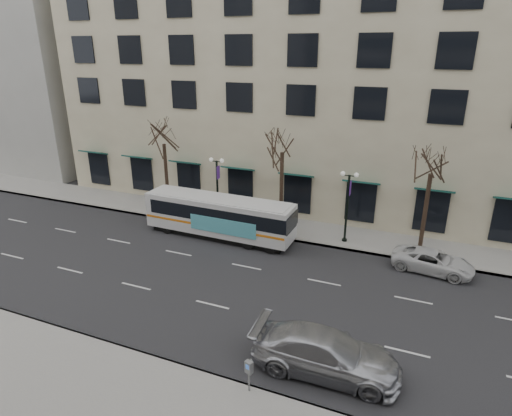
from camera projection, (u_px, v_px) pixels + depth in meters
The scene contains 13 objects.
ground at pixel (231, 284), 25.03m from camera, with size 160.00×160.00×0.00m, color black.
sidewalk_far at pixel (346, 237), 31.00m from camera, with size 80.00×4.00×0.15m, color gray.
building_hotel at pixel (306, 59), 39.66m from camera, with size 40.00×20.00×24.00m, color #B6AA8B.
building_far_upblock at pixel (20, 38), 51.79m from camera, with size 28.00×20.00×28.00m, color #999993.
tree_far_left at pixel (163, 132), 33.84m from camera, with size 3.60×3.60×8.34m.
tree_far_mid at pixel (282, 139), 30.20m from camera, with size 3.60×3.60×8.55m.
tree_far_right at pixel (433, 159), 26.81m from camera, with size 3.60×3.60×8.06m.
lamp_post_left at pixel (217, 187), 32.86m from camera, with size 1.22×0.45×5.21m.
lamp_post_right at pixel (347, 204), 29.30m from camera, with size 1.22×0.45×5.21m.
city_bus at pixel (220, 216), 30.74m from camera, with size 11.14×2.66×3.01m.
silver_car at pixel (326, 353), 18.04m from camera, with size 2.57×6.32×1.83m, color #B5B6BD.
white_pickup at pixel (433, 261), 26.30m from camera, with size 2.22×4.81×1.34m, color silver.
pay_station at pixel (249, 370), 16.74m from camera, with size 0.35×0.28×1.42m.
Camera 1 is at (9.69, -19.62, 13.03)m, focal length 30.00 mm.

